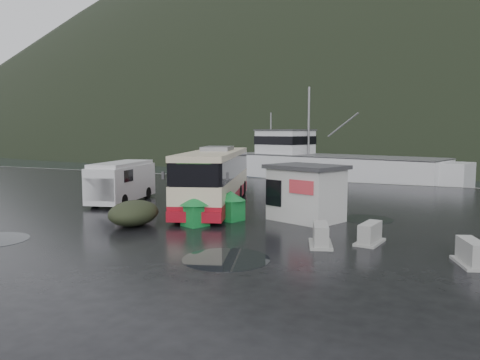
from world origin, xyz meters
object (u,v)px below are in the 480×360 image
at_px(waste_bin_right, 195,226).
at_px(jersey_barrier_a, 320,246).
at_px(dome_tent, 134,225).
at_px(ticket_kiosk, 306,220).
at_px(jersey_barrier_c, 471,265).
at_px(white_van, 123,202).
at_px(jersey_barrier_b, 370,243).
at_px(coach_bus, 215,206).
at_px(waste_bin_left, 231,220).
at_px(fishing_trawler, 333,174).

distance_m(waste_bin_right, jersey_barrier_a, 6.34).
relative_size(dome_tent, ticket_kiosk, 0.84).
bearing_deg(jersey_barrier_c, jersey_barrier_a, 174.82).
xyz_separation_m(white_van, jersey_barrier_b, (15.56, -4.46, 0.00)).
distance_m(dome_tent, ticket_kiosk, 8.19).
relative_size(dome_tent, jersey_barrier_c, 1.77).
bearing_deg(waste_bin_right, white_van, 150.50).
xyz_separation_m(waste_bin_right, jersey_barrier_b, (7.85, -0.09, 0.00)).
height_order(coach_bus, waste_bin_left, coach_bus).
bearing_deg(fishing_trawler, dome_tent, -77.97).
distance_m(coach_bus, fishing_trawler, 22.96).
distance_m(white_van, waste_bin_right, 8.86).
bearing_deg(waste_bin_left, jersey_barrier_a, -30.38).
xyz_separation_m(waste_bin_right, ticket_kiosk, (4.21, 3.42, 0.00)).
relative_size(jersey_barrier_a, jersey_barrier_c, 1.02).
height_order(white_van, waste_bin_right, white_van).
relative_size(waste_bin_left, ticket_kiosk, 0.41).
height_order(white_van, jersey_barrier_b, white_van).
xyz_separation_m(dome_tent, ticket_kiosk, (6.84, 4.50, 0.00)).
relative_size(coach_bus, fishing_trawler, 0.47).
bearing_deg(jersey_barrier_a, waste_bin_right, 168.72).
relative_size(ticket_kiosk, fishing_trawler, 0.13).
bearing_deg(dome_tent, jersey_barrier_c, -2.53).
bearing_deg(ticket_kiosk, fishing_trawler, 121.54).
bearing_deg(waste_bin_right, waste_bin_left, 64.19).
relative_size(waste_bin_right, ticket_kiosk, 0.41).
xyz_separation_m(white_van, waste_bin_right, (7.71, -4.36, 0.00)).
bearing_deg(jersey_barrier_c, waste_bin_left, 161.07).
relative_size(white_van, jersey_barrier_c, 3.61).
relative_size(coach_bus, jersey_barrier_c, 7.38).
relative_size(coach_bus, ticket_kiosk, 3.51).
height_order(waste_bin_left, jersey_barrier_b, waste_bin_left).
relative_size(ticket_kiosk, jersey_barrier_c, 2.10).
bearing_deg(fishing_trawler, coach_bus, -77.23).
bearing_deg(waste_bin_left, waste_bin_right, -115.81).
xyz_separation_m(coach_bus, fishing_trawler, (1.29, 22.92, 0.00)).
bearing_deg(dome_tent, jersey_barrier_a, -0.99).
bearing_deg(ticket_kiosk, waste_bin_right, -120.25).
distance_m(waste_bin_left, jersey_barrier_a, 6.15).
height_order(dome_tent, jersey_barrier_a, dome_tent).
bearing_deg(coach_bus, dome_tent, -115.36).
xyz_separation_m(waste_bin_left, fishing_trawler, (-1.49, 26.53, 0.00)).
relative_size(dome_tent, fishing_trawler, 0.11).
bearing_deg(jersey_barrier_b, coach_bus, 150.21).
xyz_separation_m(dome_tent, fishing_trawler, (2.05, 29.48, 0.00)).
xyz_separation_m(jersey_barrier_b, jersey_barrier_c, (3.49, -1.61, 0.00)).
relative_size(coach_bus, dome_tent, 4.17).
xyz_separation_m(white_van, dome_tent, (5.08, -5.45, 0.00)).
bearing_deg(coach_bus, jersey_barrier_b, -48.60).
height_order(waste_bin_left, jersey_barrier_c, waste_bin_left).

